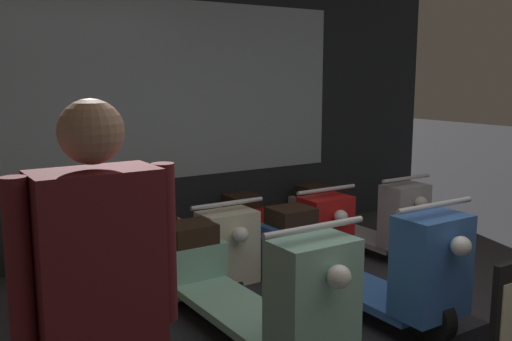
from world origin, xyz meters
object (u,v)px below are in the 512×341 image
scooter_display_right (354,259)px  scooter_backrow_0 (77,267)px  scooter_backrow_1 (190,247)px  scooter_backrow_2 (281,230)px  scooter_backrow_3 (356,217)px  scooter_display_left (244,285)px  person_left_browsing (99,303)px

scooter_display_right → scooter_backrow_0: 2.01m
scooter_display_right → scooter_backrow_1: scooter_display_right is taller
scooter_backrow_2 → scooter_backrow_3: size_ratio=1.00×
scooter_backrow_2 → scooter_display_left: bearing=-131.7°
scooter_display_left → scooter_backrow_2: 1.92m
scooter_backrow_1 → person_left_browsing: bearing=-122.5°
scooter_display_right → scooter_backrow_2: scooter_display_right is taller
scooter_display_left → scooter_backrow_2: bearing=48.3°
scooter_backrow_0 → scooter_backrow_2: size_ratio=1.00×
scooter_backrow_3 → scooter_backrow_2: bearing=180.0°
scooter_backrow_2 → scooter_display_right: bearing=-106.8°
scooter_display_right → person_left_browsing: size_ratio=1.06×
scooter_backrow_0 → person_left_browsing: size_ratio=1.06×
scooter_backrow_0 → scooter_backrow_3: 2.74m
scooter_display_right → scooter_backrow_3: size_ratio=1.00×
scooter_backrow_2 → scooter_backrow_3: bearing=0.0°
scooter_backrow_0 → scooter_display_left: bearing=-68.7°
scooter_backrow_2 → scooter_backrow_3: 0.91m
scooter_display_right → person_left_browsing: 2.15m
scooter_backrow_3 → person_left_browsing: size_ratio=1.06×
scooter_display_left → scooter_backrow_3: bearing=33.2°
scooter_display_right → scooter_backrow_0: (-1.40, 1.43, -0.21)m
scooter_backrow_1 → person_left_browsing: person_left_browsing is taller
scooter_display_left → scooter_backrow_3: size_ratio=1.00×
scooter_backrow_1 → scooter_display_right: bearing=-71.4°
scooter_display_right → scooter_backrow_2: size_ratio=1.00×
scooter_display_left → scooter_backrow_0: size_ratio=1.00×
scooter_backrow_3 → scooter_display_right: bearing=-133.3°
scooter_backrow_1 → person_left_browsing: 2.76m
scooter_backrow_3 → scooter_backrow_1: bearing=180.0°
scooter_backrow_0 → scooter_display_right: bearing=-45.7°
scooter_display_left → scooter_display_right: size_ratio=1.00×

